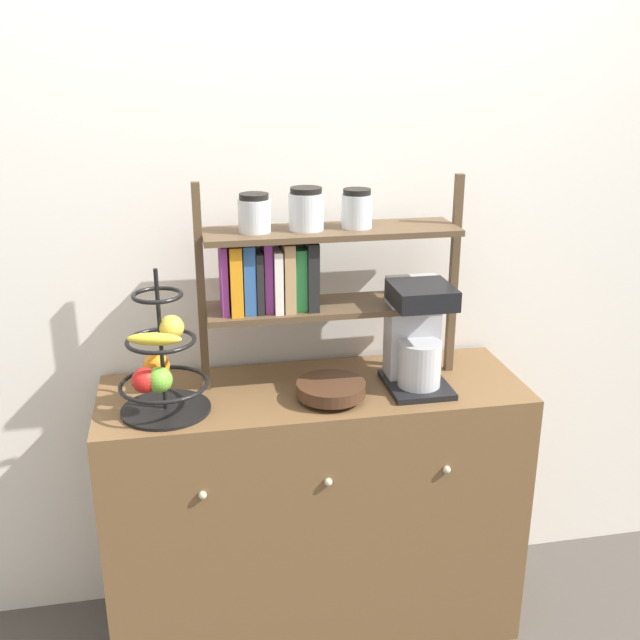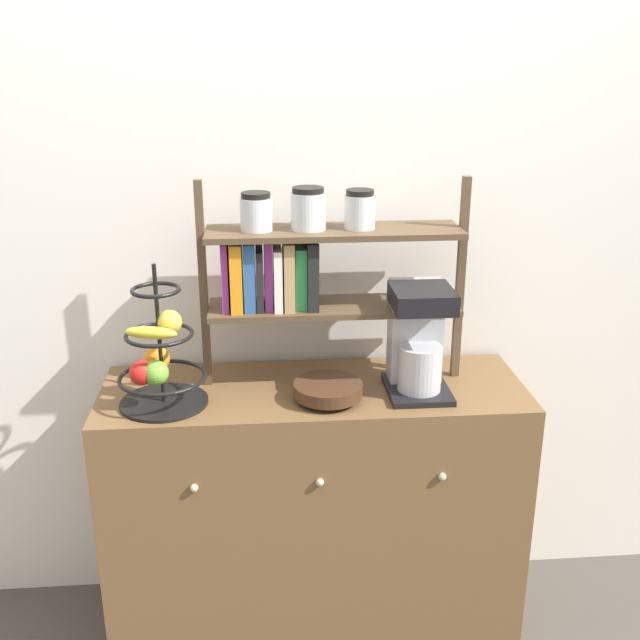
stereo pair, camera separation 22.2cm
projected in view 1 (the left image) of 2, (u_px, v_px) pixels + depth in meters
The scene contains 6 objects.
wall_back at pixel (298, 233), 2.40m from camera, with size 7.00×0.05×2.60m, color silver.
sideboard at pixel (314, 510), 2.44m from camera, with size 1.30×0.46×0.87m.
coffee_maker at pixel (416, 334), 2.26m from camera, with size 0.18×0.23×0.33m.
fruit_stand at pixel (161, 368), 2.09m from camera, with size 0.26×0.26×0.42m.
wooden_bowl at pixel (331, 390), 2.21m from camera, with size 0.21×0.21×0.05m.
shelf_hutch at pixel (299, 262), 2.21m from camera, with size 0.80×0.20×0.63m.
Camera 1 is at (-0.38, -1.83, 1.84)m, focal length 42.00 mm.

